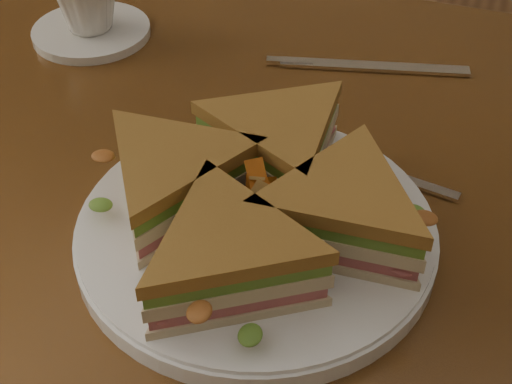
% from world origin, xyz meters
% --- Properties ---
extents(table, '(1.20, 0.80, 0.75)m').
position_xyz_m(table, '(0.00, 0.00, 0.65)').
color(table, '#3C220D').
rests_on(table, ground).
extents(plate, '(0.28, 0.28, 0.02)m').
position_xyz_m(plate, '(-0.01, -0.06, 0.76)').
color(plate, white).
rests_on(plate, table).
extents(sandwich_wedges, '(0.29, 0.29, 0.06)m').
position_xyz_m(sandwich_wedges, '(-0.01, -0.06, 0.80)').
color(sandwich_wedges, beige).
rests_on(sandwich_wedges, plate).
extents(crisps_mound, '(0.09, 0.09, 0.05)m').
position_xyz_m(crisps_mound, '(-0.01, -0.06, 0.79)').
color(crisps_mound, orange).
rests_on(crisps_mound, plate).
extents(spoon, '(0.18, 0.05, 0.01)m').
position_xyz_m(spoon, '(-0.00, 0.06, 0.75)').
color(spoon, silver).
rests_on(spoon, table).
extents(knife, '(0.21, 0.06, 0.00)m').
position_xyz_m(knife, '(0.01, 0.22, 0.75)').
color(knife, silver).
rests_on(knife, table).
extents(saucer, '(0.13, 0.13, 0.01)m').
position_xyz_m(saucer, '(-0.30, 0.19, 0.76)').
color(saucer, white).
rests_on(saucer, table).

